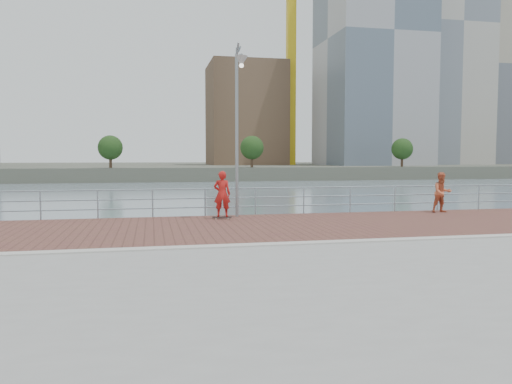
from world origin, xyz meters
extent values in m
plane|color=slate|center=(0.00, 0.00, -2.00)|extent=(400.00, 400.00, 0.00)
cube|color=gray|center=(0.00, -5.00, -1.00)|extent=(40.00, 24.00, 2.00)
cube|color=brown|center=(0.00, 3.60, 0.01)|extent=(40.00, 6.80, 0.02)
cube|color=#B7B5AD|center=(0.00, 0.00, 0.03)|extent=(40.00, 0.40, 0.06)
cube|color=#4C5142|center=(0.00, 122.50, -0.75)|extent=(320.00, 95.00, 2.50)
cylinder|color=#8C9EA8|center=(-7.18, 7.00, 0.55)|extent=(0.06, 0.06, 1.10)
cylinder|color=#8C9EA8|center=(-5.13, 7.00, 0.55)|extent=(0.06, 0.06, 1.10)
cylinder|color=#8C9EA8|center=(-3.08, 7.00, 0.55)|extent=(0.06, 0.06, 1.10)
cylinder|color=#8C9EA8|center=(-1.03, 7.00, 0.55)|extent=(0.06, 0.06, 1.10)
cylinder|color=#8C9EA8|center=(1.03, 7.00, 0.55)|extent=(0.06, 0.06, 1.10)
cylinder|color=#8C9EA8|center=(3.08, 7.00, 0.55)|extent=(0.06, 0.06, 1.10)
cylinder|color=#8C9EA8|center=(5.13, 7.00, 0.55)|extent=(0.06, 0.06, 1.10)
cylinder|color=#8C9EA8|center=(7.18, 7.00, 0.55)|extent=(0.06, 0.06, 1.10)
cylinder|color=#8C9EA8|center=(9.24, 7.00, 0.55)|extent=(0.06, 0.06, 1.10)
cylinder|color=#8C9EA8|center=(11.29, 7.00, 0.55)|extent=(0.06, 0.06, 1.10)
cylinder|color=#8C9EA8|center=(0.00, 7.00, 1.10)|extent=(39.00, 0.05, 0.05)
cylinder|color=#8C9EA8|center=(0.00, 7.00, 0.73)|extent=(39.00, 0.05, 0.05)
cylinder|color=#8C9EA8|center=(0.00, 7.00, 0.36)|extent=(39.00, 0.05, 0.05)
cylinder|color=gray|center=(0.18, 6.50, 3.17)|extent=(0.13, 0.13, 6.34)
cylinder|color=gray|center=(0.18, 5.97, 6.34)|extent=(0.08, 1.06, 0.08)
cone|color=#B2B2AD|center=(0.18, 5.44, 6.13)|extent=(0.47, 0.47, 0.37)
cube|color=black|center=(-0.50, 5.84, 0.09)|extent=(0.74, 0.32, 0.03)
cylinder|color=beige|center=(-0.74, 5.83, 0.05)|extent=(0.06, 0.05, 0.06)
cylinder|color=beige|center=(-0.29, 5.74, 0.05)|extent=(0.06, 0.05, 0.06)
cylinder|color=beige|center=(-0.72, 5.95, 0.05)|extent=(0.06, 0.05, 0.06)
cylinder|color=beige|center=(-0.26, 5.86, 0.05)|extent=(0.06, 0.05, 0.06)
imported|color=red|center=(-0.50, 5.84, 0.97)|extent=(0.70, 0.53, 1.73)
imported|color=#CF623D|center=(8.92, 6.16, 0.87)|extent=(0.86, 0.68, 1.70)
cube|color=gold|center=(30.00, 104.00, 25.50)|extent=(2.00, 2.00, 50.00)
cube|color=brown|center=(20.00, 110.00, 12.88)|extent=(18.00, 18.00, 24.76)
cube|color=#9E9EA3|center=(48.00, 98.00, 29.55)|extent=(22.00, 22.00, 58.10)
cube|color=#B2ADA3|center=(72.00, 108.00, 35.61)|extent=(20.00, 20.00, 70.22)
cube|color=#ADA38E|center=(95.00, 115.00, 27.12)|extent=(24.00, 22.00, 53.23)
cylinder|color=#473323|center=(-10.00, 77.00, 2.14)|extent=(0.50, 0.50, 3.29)
sphere|color=#193814|center=(-10.00, 77.00, 4.02)|extent=(4.23, 4.23, 4.23)
cylinder|color=#473323|center=(15.00, 77.00, 2.18)|extent=(0.50, 0.50, 3.37)
sphere|color=#193814|center=(15.00, 77.00, 4.11)|extent=(4.33, 4.33, 4.33)
cylinder|color=#473323|center=(45.00, 77.00, 2.12)|extent=(0.50, 0.50, 3.24)
sphere|color=#193814|center=(45.00, 77.00, 3.98)|extent=(4.17, 4.17, 4.17)
camera|label=1|loc=(-3.11, -12.79, 2.36)|focal=35.00mm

